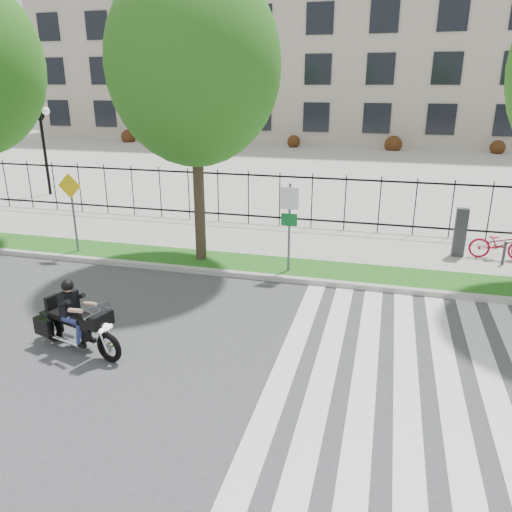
# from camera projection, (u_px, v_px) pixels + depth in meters

# --- Properties ---
(ground) EXTENTS (120.00, 120.00, 0.00)m
(ground) POSITION_uv_depth(u_px,v_px,m) (184.00, 347.00, 10.40)
(ground) COLOR #3B3B3D
(ground) RESTS_ON ground
(curb) EXTENTS (60.00, 0.20, 0.15)m
(curb) POSITION_uv_depth(u_px,v_px,m) (241.00, 275.00, 14.12)
(curb) COLOR #A5A29B
(curb) RESTS_ON ground
(grass_verge) EXTENTS (60.00, 1.50, 0.15)m
(grass_verge) POSITION_uv_depth(u_px,v_px,m) (249.00, 265.00, 14.89)
(grass_verge) COLOR #1B5415
(grass_verge) RESTS_ON ground
(sidewalk) EXTENTS (60.00, 3.50, 0.15)m
(sidewalk) POSITION_uv_depth(u_px,v_px,m) (268.00, 241.00, 17.18)
(sidewalk) COLOR #9F9B95
(sidewalk) RESTS_ON ground
(plaza) EXTENTS (80.00, 34.00, 0.10)m
(plaza) POSITION_uv_depth(u_px,v_px,m) (330.00, 165.00, 33.21)
(plaza) COLOR #9F9B95
(plaza) RESTS_ON ground
(crosswalk_stripes) EXTENTS (5.70, 8.00, 0.01)m
(crosswalk_stripes) POSITION_uv_depth(u_px,v_px,m) (427.00, 380.00, 9.22)
(crosswalk_stripes) COLOR silver
(crosswalk_stripes) RESTS_ON ground
(iron_fence) EXTENTS (30.00, 0.06, 2.00)m
(iron_fence) POSITION_uv_depth(u_px,v_px,m) (280.00, 199.00, 18.42)
(iron_fence) COLOR black
(iron_fence) RESTS_ON sidewalk
(office_building) EXTENTS (60.00, 21.90, 20.15)m
(office_building) POSITION_uv_depth(u_px,v_px,m) (360.00, 31.00, 48.15)
(office_building) COLOR #AEA18C
(office_building) RESTS_ON ground
(lamp_post_left) EXTENTS (1.06, 0.70, 4.25)m
(lamp_post_left) POSITION_uv_depth(u_px,v_px,m) (42.00, 129.00, 23.22)
(lamp_post_left) COLOR black
(lamp_post_left) RESTS_ON ground
(street_tree_1) EXTENTS (4.73, 4.73, 8.24)m
(street_tree_1) POSITION_uv_depth(u_px,v_px,m) (194.00, 65.00, 13.43)
(street_tree_1) COLOR #33261B
(street_tree_1) RESTS_ON grass_verge
(sign_pole_regulatory) EXTENTS (0.50, 0.09, 2.50)m
(sign_pole_regulatory) POSITION_uv_depth(u_px,v_px,m) (289.00, 216.00, 13.70)
(sign_pole_regulatory) COLOR #59595B
(sign_pole_regulatory) RESTS_ON grass_verge
(sign_pole_warning) EXTENTS (0.78, 0.09, 2.49)m
(sign_pole_warning) POSITION_uv_depth(u_px,v_px,m) (72.00, 202.00, 15.36)
(sign_pole_warning) COLOR #59595B
(sign_pole_warning) RESTS_ON grass_verge
(motorcycle_rider) EXTENTS (2.32, 1.07, 1.83)m
(motorcycle_rider) POSITION_uv_depth(u_px,v_px,m) (77.00, 323.00, 10.09)
(motorcycle_rider) COLOR black
(motorcycle_rider) RESTS_ON ground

